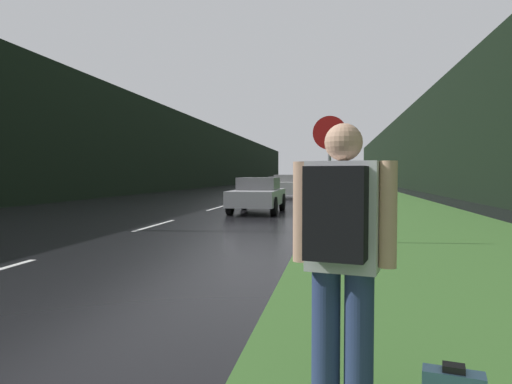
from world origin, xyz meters
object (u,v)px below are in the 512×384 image
car_passing_near (258,195)px  car_passing_far (288,186)px  stop_sign (329,164)px  car_oncoming (275,181)px  hitchhiker_with_backpack (342,252)px

car_passing_near → car_passing_far: 11.51m
stop_sign → car_oncoming: 47.90m
hitchhiker_with_backpack → car_passing_near: 15.20m
car_passing_far → car_passing_near: bearing=90.0°
car_passing_near → car_passing_far: size_ratio=0.91×
stop_sign → car_passing_far: size_ratio=0.58×
stop_sign → car_passing_far: (-2.85, 19.13, -0.98)m
car_passing_near → car_oncoming: size_ratio=0.92×
hitchhiker_with_backpack → car_passing_far: hitchhiker_with_backpack is taller
stop_sign → car_passing_far: 19.37m
hitchhiker_with_backpack → car_oncoming: bearing=110.0°
hitchhiker_with_backpack → car_oncoming: (-7.45, 54.61, -0.37)m
car_passing_near → car_oncoming: 39.96m
stop_sign → hitchhiker_with_backpack: bearing=-88.8°
hitchhiker_with_backpack → car_passing_far: size_ratio=0.38×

